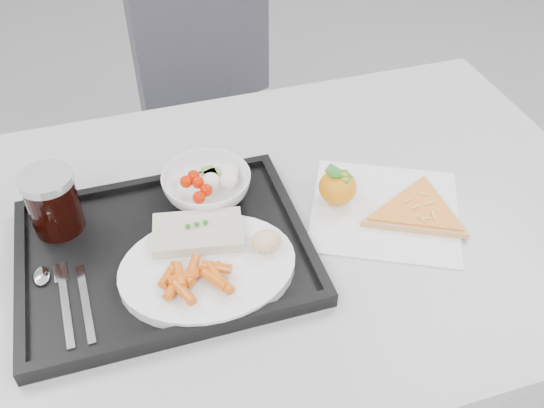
# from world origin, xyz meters

# --- Properties ---
(table) EXTENTS (1.20, 0.80, 0.75)m
(table) POSITION_xyz_m (0.00, 0.30, 0.68)
(table) COLOR #ACACAE
(table) RESTS_ON ground
(chair) EXTENTS (0.54, 0.55, 0.93)m
(chair) POSITION_xyz_m (0.05, 0.98, 0.54)
(chair) COLOR #38383F
(chair) RESTS_ON ground
(tray) EXTENTS (0.45, 0.35, 0.03)m
(tray) POSITION_xyz_m (-0.19, 0.27, 0.76)
(tray) COLOR black
(tray) RESTS_ON table
(dinner_plate) EXTENTS (0.27, 0.27, 0.02)m
(dinner_plate) POSITION_xyz_m (-0.13, 0.21, 0.77)
(dinner_plate) COLOR white
(dinner_plate) RESTS_ON tray
(fish_fillet) EXTENTS (0.15, 0.11, 0.03)m
(fish_fillet) POSITION_xyz_m (-0.13, 0.27, 0.79)
(fish_fillet) COLOR beige
(fish_fillet) RESTS_ON dinner_plate
(bread_roll) EXTENTS (0.06, 0.05, 0.03)m
(bread_roll) POSITION_xyz_m (-0.04, 0.21, 0.80)
(bread_roll) COLOR tan
(bread_roll) RESTS_ON dinner_plate
(salad_bowl) EXTENTS (0.15, 0.15, 0.05)m
(salad_bowl) POSITION_xyz_m (-0.10, 0.38, 0.79)
(salad_bowl) COLOR white
(salad_bowl) RESTS_ON tray
(cola_glass) EXTENTS (0.09, 0.09, 0.11)m
(cola_glass) POSITION_xyz_m (-0.34, 0.38, 0.82)
(cola_glass) COLOR black
(cola_glass) RESTS_ON tray
(cutlery) EXTENTS (0.08, 0.17, 0.01)m
(cutlery) POSITION_xyz_m (-0.35, 0.23, 0.77)
(cutlery) COLOR silver
(cutlery) RESTS_ON tray
(napkin) EXTENTS (0.33, 0.33, 0.00)m
(napkin) POSITION_xyz_m (0.19, 0.27, 0.75)
(napkin) COLOR white
(napkin) RESTS_ON table
(tangerine) EXTENTS (0.08, 0.08, 0.07)m
(tangerine) POSITION_xyz_m (0.12, 0.31, 0.79)
(tangerine) COLOR #FFA70C
(tangerine) RESTS_ON napkin
(pizza_slice) EXTENTS (0.21, 0.21, 0.02)m
(pizza_slice) POSITION_xyz_m (0.24, 0.24, 0.76)
(pizza_slice) COLOR tan
(pizza_slice) RESTS_ON napkin
(carrot_pile) EXTENTS (0.11, 0.09, 0.02)m
(carrot_pile) POSITION_xyz_m (-0.16, 0.17, 0.80)
(carrot_pile) COLOR #D4550E
(carrot_pile) RESTS_ON dinner_plate
(salad_contents) EXTENTS (0.10, 0.08, 0.03)m
(salad_contents) POSITION_xyz_m (-0.08, 0.38, 0.80)
(salad_contents) COLOR #BF1900
(salad_contents) RESTS_ON salad_bowl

